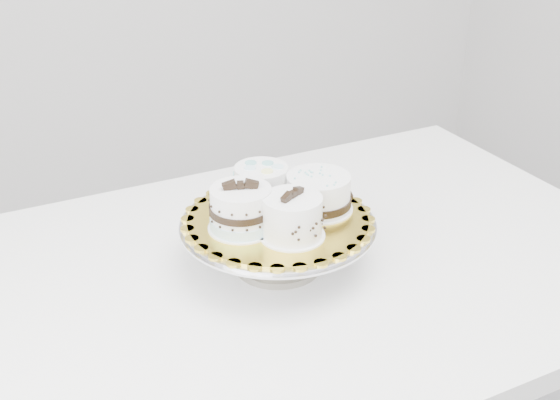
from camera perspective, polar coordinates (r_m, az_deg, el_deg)
name	(u,v)px	position (r m, az deg, el deg)	size (l,w,h in m)	color
table	(299,292)	(1.32, 1.55, -7.48)	(1.30, 0.88, 0.75)	white
cake_stand	(278,235)	(1.23, -0.17, -2.86)	(0.34, 0.34, 0.09)	gray
cake_board	(278,219)	(1.21, -0.18, -1.57)	(0.31, 0.31, 0.00)	gold
cake_swirl	(292,218)	(1.14, 1.00, -1.45)	(0.13, 0.13, 0.09)	white
cake_banded	(241,210)	(1.17, -3.18, -0.84)	(0.13, 0.13, 0.09)	white
cake_dots	(261,185)	(1.25, -1.52, 1.25)	(0.13, 0.13, 0.07)	white
cake_ribbon	(319,194)	(1.23, 3.18, 0.53)	(0.13, 0.12, 0.07)	white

